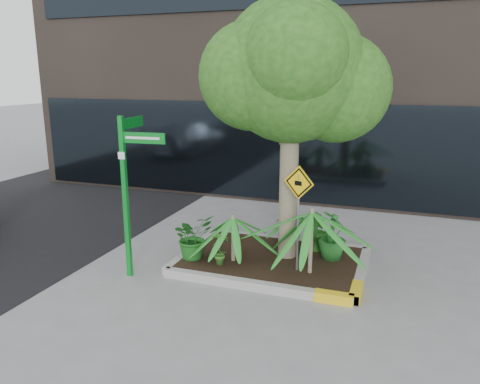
% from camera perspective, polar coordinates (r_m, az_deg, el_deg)
% --- Properties ---
extents(ground, '(80.00, 80.00, 0.00)m').
position_cam_1_polar(ground, '(8.52, 2.01, -9.40)').
color(ground, gray).
rests_on(ground, ground).
extents(planter, '(3.35, 2.36, 0.15)m').
position_cam_1_polar(planter, '(8.66, 4.05, -8.29)').
color(planter, '#9E9E99').
rests_on(planter, ground).
extents(tree, '(3.17, 2.81, 4.75)m').
position_cam_1_polar(tree, '(8.15, 6.32, 14.55)').
color(tree, gray).
rests_on(tree, ground).
extents(palm_front, '(1.28, 1.28, 1.42)m').
position_cam_1_polar(palm_front, '(7.74, 8.78, -2.46)').
color(palm_front, gray).
rests_on(palm_front, ground).
extents(palm_left, '(0.97, 0.97, 1.07)m').
position_cam_1_polar(palm_left, '(8.24, -0.86, -3.15)').
color(palm_left, gray).
rests_on(palm_left, ground).
extents(palm_back, '(0.72, 0.72, 0.80)m').
position_cam_1_polar(palm_back, '(9.24, 6.80, -2.67)').
color(palm_back, gray).
rests_on(palm_back, ground).
extents(shrub_a, '(0.98, 0.98, 0.81)m').
position_cam_1_polar(shrub_a, '(8.53, -5.80, -5.44)').
color(shrub_a, '#1A5C1A').
rests_on(shrub_a, planter).
extents(shrub_b, '(0.64, 0.64, 0.88)m').
position_cam_1_polar(shrub_b, '(8.60, 11.20, -5.20)').
color(shrub_b, '#1C5F1F').
rests_on(shrub_b, planter).
extents(shrub_c, '(0.33, 0.33, 0.61)m').
position_cam_1_polar(shrub_c, '(8.23, -2.41, -6.83)').
color(shrub_c, '#347123').
rests_on(shrub_c, planter).
extents(shrub_d, '(0.61, 0.61, 0.82)m').
position_cam_1_polar(shrub_d, '(8.92, 9.48, -4.63)').
color(shrub_d, '#25641C').
rests_on(shrub_d, planter).
extents(street_sign_post, '(0.83, 0.81, 2.76)m').
position_cam_1_polar(street_sign_post, '(7.99, -13.40, 1.51)').
color(street_sign_post, '#0B8223').
rests_on(street_sign_post, ground).
extents(cattle_sign, '(0.53, 0.20, 1.82)m').
position_cam_1_polar(cattle_sign, '(7.76, 7.13, -1.08)').
color(cattle_sign, slate).
rests_on(cattle_sign, ground).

